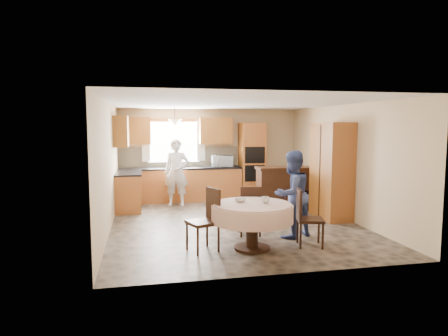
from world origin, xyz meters
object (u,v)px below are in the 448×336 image
object	(u,v)px
dining_table	(252,214)
sideboard	(285,190)
oven_tower	(252,161)
person_dining	(292,194)
cupboard	(331,171)
person_sink	(177,173)
chair_back	(250,208)
chair_right	(306,215)
chair_left	(207,216)

from	to	relation	value
dining_table	sideboard	bearing A→B (deg)	60.44
oven_tower	person_dining	bearing A→B (deg)	-95.05
cupboard	person_sink	distance (m)	3.83
oven_tower	chair_back	xyz separation A→B (m)	(-1.07, -3.72, -0.54)
person_sink	chair_right	bearing A→B (deg)	-54.32
person_dining	chair_back	bearing A→B (deg)	-42.67
sideboard	cupboard	distance (m)	1.37
dining_table	person_dining	bearing A→B (deg)	31.35
oven_tower	person_sink	world-z (taller)	oven_tower
sideboard	person_dining	distance (m)	2.47
oven_tower	dining_table	bearing A→B (deg)	-105.54
dining_table	person_dining	size ratio (longest dim) A/B	0.85
chair_back	chair_right	xyz separation A→B (m)	(0.75, -0.81, 0.02)
dining_table	chair_left	size ratio (longest dim) A/B	1.32
dining_table	chair_right	bearing A→B (deg)	-1.27
chair_right	sideboard	bearing A→B (deg)	0.77
chair_left	chair_right	size ratio (longest dim) A/B	1.04
chair_left	cupboard	bearing A→B (deg)	99.78
chair_back	chair_right	world-z (taller)	chair_right
oven_tower	sideboard	world-z (taller)	oven_tower
sideboard	chair_right	world-z (taller)	sideboard
sideboard	chair_left	xyz separation A→B (m)	(-2.38, -2.80, 0.07)
cupboard	chair_back	size ratio (longest dim) A/B	2.25
person_sink	dining_table	bearing A→B (deg)	-66.33
chair_back	chair_right	bearing A→B (deg)	139.64
chair_left	oven_tower	bearing A→B (deg)	135.77
chair_right	person_sink	distance (m)	4.34
sideboard	chair_left	distance (m)	3.67
chair_left	person_sink	world-z (taller)	person_sink
cupboard	chair_left	world-z (taller)	cupboard
cupboard	chair_back	distance (m)	2.44
oven_tower	chair_right	bearing A→B (deg)	-94.09
chair_back	cupboard	bearing A→B (deg)	-147.00
sideboard	chair_back	distance (m)	2.55
sideboard	person_sink	world-z (taller)	person_sink
dining_table	person_sink	size ratio (longest dim) A/B	0.79
chair_left	person_sink	size ratio (longest dim) A/B	0.60
cupboard	chair_back	bearing A→B (deg)	-153.98
chair_right	person_dining	bearing A→B (deg)	17.08
dining_table	chair_back	world-z (taller)	chair_back
sideboard	chair_left	size ratio (longest dim) A/B	1.35
dining_table	chair_back	distance (m)	0.82
oven_tower	chair_right	xyz separation A→B (m)	(-0.32, -4.53, -0.52)
sideboard	person_sink	size ratio (longest dim) A/B	0.81
cupboard	person_sink	size ratio (longest dim) A/B	1.23
oven_tower	chair_right	distance (m)	4.57
oven_tower	person_sink	size ratio (longest dim) A/B	1.24
cupboard	chair_right	xyz separation A→B (m)	(-1.39, -1.86, -0.51)
oven_tower	sideboard	distance (m)	1.76
sideboard	chair_right	bearing A→B (deg)	-101.58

